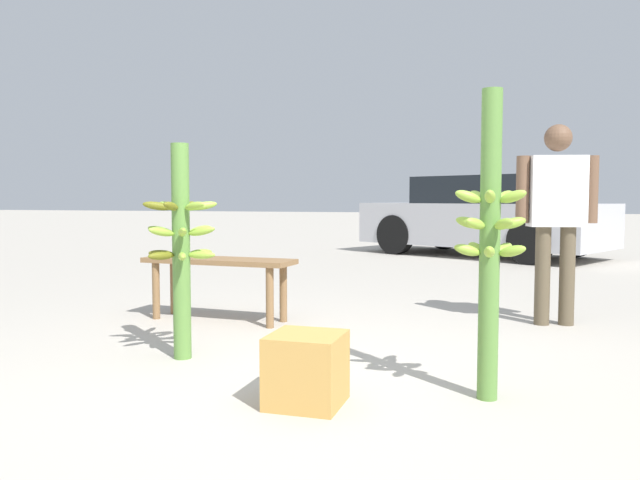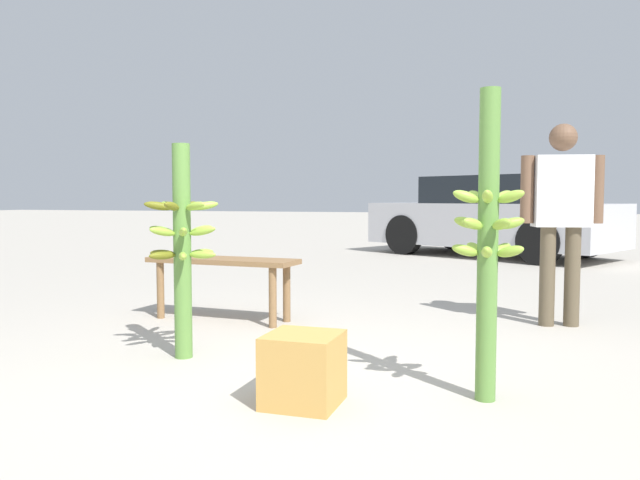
{
  "view_description": "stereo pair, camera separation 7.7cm",
  "coord_description": "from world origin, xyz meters",
  "views": [
    {
      "loc": [
        1.02,
        -3.01,
        0.98
      ],
      "look_at": [
        -0.04,
        0.49,
        0.74
      ],
      "focal_mm": 35.0,
      "sensor_mm": 36.0,
      "label": 1
    },
    {
      "loc": [
        1.09,
        -2.99,
        0.98
      ],
      "look_at": [
        -0.04,
        0.49,
        0.74
      ],
      "focal_mm": 35.0,
      "sensor_mm": 36.0,
      "label": 2
    }
  ],
  "objects": [
    {
      "name": "banana_stalk_center",
      "position": [
        0.93,
        0.1,
        0.78
      ],
      "size": [
        0.36,
        0.36,
        1.51
      ],
      "color": "#5B8C3D",
      "rests_on": "ground_plane"
    },
    {
      "name": "banana_stalk_left",
      "position": [
        -0.89,
        0.36,
        0.7
      ],
      "size": [
        0.45,
        0.45,
        1.32
      ],
      "color": "#5B8C3D",
      "rests_on": "ground_plane"
    },
    {
      "name": "parked_car",
      "position": [
        0.62,
        7.97,
        0.67
      ],
      "size": [
        4.39,
        3.41,
        1.35
      ],
      "rotation": [
        0.0,
        0.0,
        1.09
      ],
      "color": "#B7B7BC",
      "rests_on": "ground_plane"
    },
    {
      "name": "ground_plane",
      "position": [
        0.0,
        0.0,
        0.0
      ],
      "size": [
        80.0,
        80.0,
        0.0
      ],
      "primitive_type": "plane",
      "color": "#B2AA9E"
    },
    {
      "name": "produce_crate",
      "position": [
        0.11,
        -0.24,
        0.17
      ],
      "size": [
        0.34,
        0.34,
        0.34
      ],
      "color": "#C69347",
      "rests_on": "ground_plane"
    },
    {
      "name": "market_bench",
      "position": [
        -1.21,
        1.52,
        0.41
      ],
      "size": [
        1.27,
        0.43,
        0.5
      ],
      "rotation": [
        0.0,
        0.0,
        -0.06
      ],
      "color": "olive",
      "rests_on": "ground_plane"
    },
    {
      "name": "vendor_person",
      "position": [
        1.37,
        2.11,
        0.92
      ],
      "size": [
        0.62,
        0.28,
        1.55
      ],
      "rotation": [
        0.0,
        0.0,
        0.23
      ],
      "color": "brown",
      "rests_on": "ground_plane"
    }
  ]
}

